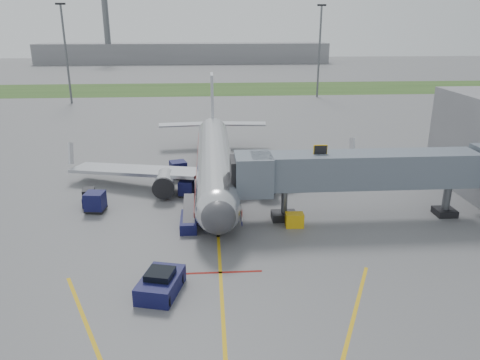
{
  "coord_description": "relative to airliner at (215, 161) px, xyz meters",
  "views": [
    {
      "loc": [
        -0.64,
        -33.46,
        17.09
      ],
      "look_at": [
        2.17,
        6.94,
        3.2
      ],
      "focal_mm": 35.0,
      "sensor_mm": 36.0,
      "label": 1
    }
  ],
  "objects": [
    {
      "name": "ground",
      "position": [
        -0.0,
        -15.25,
        -2.65
      ],
      "size": [
        400.0,
        400.0,
        0.0
      ],
      "primitive_type": "plane",
      "color": "#565659",
      "rests_on": "ground"
    },
    {
      "name": "light_mast_left",
      "position": [
        -30.0,
        54.75,
        8.13
      ],
      "size": [
        2.0,
        0.44,
        20.4
      ],
      "color": "#595B60",
      "rests_on": "ground"
    },
    {
      "name": "airliner",
      "position": [
        0.0,
        0.0,
        0.0
      ],
      "size": [
        32.1,
        35.67,
        10.25
      ],
      "color": "silver",
      "rests_on": "ground"
    },
    {
      "name": "belt_loader",
      "position": [
        -2.5,
        -11.2,
        -2.11
      ],
      "size": [
        1.44,
        4.41,
        2.15
      ],
      "color": "#0D103A",
      "rests_on": "ground"
    },
    {
      "name": "baggage_cart_c",
      "position": [
        -4.15,
        2.42,
        -1.67
      ],
      "size": [
        2.22,
        2.22,
        1.91
      ],
      "color": "#0D103A",
      "rests_on": "ground"
    },
    {
      "name": "control_tower",
      "position": [
        -40.0,
        149.75,
        14.68
      ],
      "size": [
        4.0,
        4.0,
        30.0
      ],
      "color": "#595B60",
      "rests_on": "ground"
    },
    {
      "name": "distant_terminal",
      "position": [
        -10.0,
        154.75,
        1.35
      ],
      "size": [
        120.0,
        14.0,
        8.0
      ],
      "primitive_type": "cube",
      "color": "slate",
      "rests_on": "ground"
    },
    {
      "name": "ramp_worker",
      "position": [
        -4.8,
        0.27,
        -1.71
      ],
      "size": [
        0.81,
        0.69,
        1.87
      ],
      "primitive_type": "imported",
      "rotation": [
        0.0,
        0.0,
        0.43
      ],
      "color": "#C8E91B",
      "rests_on": "ground"
    },
    {
      "name": "ground_power_cart",
      "position": [
        6.67,
        -11.83,
        -2.04
      ],
      "size": [
        1.58,
        1.08,
        1.24
      ],
      "color": "gold",
      "rests_on": "ground"
    },
    {
      "name": "jet_bridge",
      "position": [
        12.86,
        -10.25,
        1.82
      ],
      "size": [
        25.3,
        4.0,
        6.9
      ],
      "color": "slate",
      "rests_on": "ground"
    },
    {
      "name": "pushback_tug",
      "position": [
        -4.0,
        -21.54,
        -1.98
      ],
      "size": [
        3.22,
        4.29,
        1.59
      ],
      "color": "#0D103A",
      "rests_on": "ground"
    },
    {
      "name": "grass_strip",
      "position": [
        -0.0,
        74.75,
        -2.64
      ],
      "size": [
        300.0,
        25.0,
        0.01
      ],
      "primitive_type": "cube",
      "color": "#2D4C1E",
      "rests_on": "ground"
    },
    {
      "name": "baggage_tug",
      "position": [
        -12.38,
        -5.33,
        -1.93
      ],
      "size": [
        1.56,
        2.46,
        1.61
      ],
      "color": "#0D103A",
      "rests_on": "ground"
    },
    {
      "name": "baggage_cart_b",
      "position": [
        -11.36,
        -7.13,
        -1.69
      ],
      "size": [
        1.94,
        1.94,
        1.88
      ],
      "color": "#0D103A",
      "rests_on": "ground"
    },
    {
      "name": "baggage_cart_a",
      "position": [
        -3.0,
        -3.63,
        -1.83
      ],
      "size": [
        1.71,
        1.71,
        1.6
      ],
      "color": "#0D103A",
      "rests_on": "ground"
    },
    {
      "name": "light_mast_right",
      "position": [
        25.0,
        59.75,
        8.13
      ],
      "size": [
        2.0,
        0.44,
        20.4
      ],
      "color": "#595B60",
      "rests_on": "ground"
    },
    {
      "name": "apron_markings",
      "position": [
        -0.0,
        -22.65,
        -2.64
      ],
      "size": [
        21.52,
        50.0,
        0.01
      ],
      "color": "gold",
      "rests_on": "ground"
    }
  ]
}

